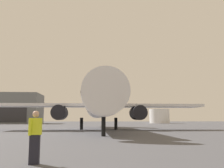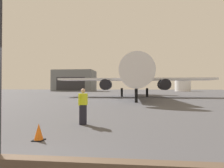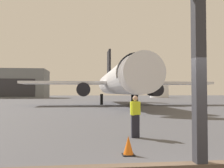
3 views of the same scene
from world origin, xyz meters
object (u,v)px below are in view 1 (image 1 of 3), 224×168
(distant_hangar, at_px, (12,109))
(fuel_storage_tank, at_px, (159,116))
(airplane, at_px, (99,103))
(ground_crew_worker, at_px, (35,136))

(distant_hangar, distance_m, fuel_storage_tank, 49.46)
(airplane, xyz_separation_m, distant_hangar, (-27.20, 52.10, 1.29))
(airplane, height_order, ground_crew_worker, airplane)
(airplane, xyz_separation_m, ground_crew_worker, (-2.89, -25.73, -2.67))
(distant_hangar, bearing_deg, airplane, -62.43)
(airplane, bearing_deg, distant_hangar, 117.57)
(fuel_storage_tank, bearing_deg, distant_hangar, 179.53)
(distant_hangar, xyz_separation_m, fuel_storage_tank, (49.39, -0.41, -2.46))
(airplane, bearing_deg, fuel_storage_tank, 66.76)
(airplane, distance_m, distant_hangar, 58.78)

